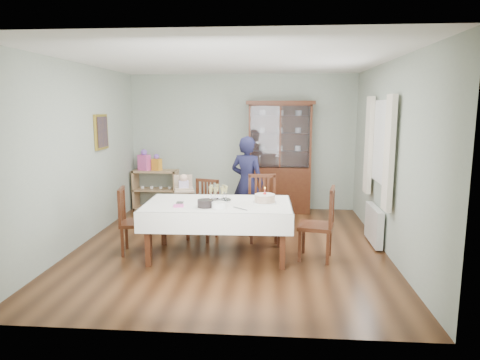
# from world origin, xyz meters

# --- Properties ---
(floor) EXTENTS (5.00, 5.00, 0.00)m
(floor) POSITION_xyz_m (0.00, 0.00, 0.00)
(floor) COLOR #593319
(floor) RESTS_ON ground
(room_shell) EXTENTS (5.00, 5.00, 5.00)m
(room_shell) POSITION_xyz_m (0.00, 0.53, 1.70)
(room_shell) COLOR #9EAA99
(room_shell) RESTS_ON floor
(dining_table) EXTENTS (2.03, 1.20, 0.76)m
(dining_table) POSITION_xyz_m (-0.12, -0.42, 0.38)
(dining_table) COLOR #442311
(dining_table) RESTS_ON floor
(china_cabinet) EXTENTS (1.30, 0.48, 2.18)m
(china_cabinet) POSITION_xyz_m (0.75, 2.26, 1.12)
(china_cabinet) COLOR #442311
(china_cabinet) RESTS_ON floor
(sideboard) EXTENTS (0.90, 0.38, 0.80)m
(sideboard) POSITION_xyz_m (-1.75, 2.28, 0.40)
(sideboard) COLOR tan
(sideboard) RESTS_ON floor
(picture_frame) EXTENTS (0.04, 0.48, 0.58)m
(picture_frame) POSITION_xyz_m (-2.22, 0.80, 1.65)
(picture_frame) COLOR gold
(picture_frame) RESTS_ON room_shell
(window) EXTENTS (0.04, 1.02, 1.22)m
(window) POSITION_xyz_m (2.22, 0.30, 1.55)
(window) COLOR white
(window) RESTS_ON room_shell
(curtain_left) EXTENTS (0.07, 0.30, 1.55)m
(curtain_left) POSITION_xyz_m (2.16, -0.32, 1.45)
(curtain_left) COLOR silver
(curtain_left) RESTS_ON room_shell
(curtain_right) EXTENTS (0.07, 0.30, 1.55)m
(curtain_right) POSITION_xyz_m (2.16, 0.92, 1.45)
(curtain_right) COLOR silver
(curtain_right) RESTS_ON room_shell
(radiator) EXTENTS (0.10, 0.80, 0.55)m
(radiator) POSITION_xyz_m (2.16, 0.30, 0.30)
(radiator) COLOR white
(radiator) RESTS_ON floor
(chair_far_left) EXTENTS (0.52, 0.52, 0.92)m
(chair_far_left) POSITION_xyz_m (-0.47, 0.38, 0.27)
(chair_far_left) COLOR #442311
(chair_far_left) RESTS_ON floor
(chair_far_right) EXTENTS (0.50, 0.50, 1.01)m
(chair_far_right) POSITION_xyz_m (0.48, 0.36, 0.30)
(chair_far_right) COLOR #442311
(chair_far_right) RESTS_ON floor
(chair_end_left) EXTENTS (0.49, 0.49, 0.94)m
(chair_end_left) POSITION_xyz_m (-1.32, -0.37, 0.28)
(chair_end_left) COLOR #442311
(chair_end_left) RESTS_ON floor
(chair_end_right) EXTENTS (0.53, 0.53, 1.00)m
(chair_end_right) POSITION_xyz_m (1.24, -0.43, 0.30)
(chair_end_right) COLOR #442311
(chair_end_right) RESTS_ON floor
(woman) EXTENTS (0.68, 0.56, 1.59)m
(woman) POSITION_xyz_m (0.19, 0.97, 0.79)
(woman) COLOR black
(woman) RESTS_ON floor
(high_chair) EXTENTS (0.51, 0.51, 0.94)m
(high_chair) POSITION_xyz_m (-0.88, 0.94, 0.37)
(high_chair) COLOR black
(high_chair) RESTS_ON floor
(champagne_tray) EXTENTS (0.36, 0.36, 0.22)m
(champagne_tray) POSITION_xyz_m (-0.13, -0.30, 0.83)
(champagne_tray) COLOR silver
(champagne_tray) RESTS_ON dining_table
(birthday_cake) EXTENTS (0.32, 0.32, 0.22)m
(birthday_cake) POSITION_xyz_m (0.52, -0.38, 0.82)
(birthday_cake) COLOR white
(birthday_cake) RESTS_ON dining_table
(plate_stack_dark) EXTENTS (0.25, 0.25, 0.10)m
(plate_stack_dark) POSITION_xyz_m (-0.25, -0.68, 0.81)
(plate_stack_dark) COLOR black
(plate_stack_dark) RESTS_ON dining_table
(plate_stack_white) EXTENTS (0.21, 0.21, 0.08)m
(plate_stack_white) POSITION_xyz_m (-0.07, -0.73, 0.80)
(plate_stack_white) COLOR white
(plate_stack_white) RESTS_ON dining_table
(napkin_stack) EXTENTS (0.16, 0.16, 0.02)m
(napkin_stack) POSITION_xyz_m (-0.61, -0.67, 0.77)
(napkin_stack) COLOR #DD51A2
(napkin_stack) RESTS_ON dining_table
(cutlery) EXTENTS (0.14, 0.18, 0.01)m
(cutlery) POSITION_xyz_m (-0.67, -0.48, 0.77)
(cutlery) COLOR silver
(cutlery) RESTS_ON dining_table
(cake_knife) EXTENTS (0.21, 0.20, 0.01)m
(cake_knife) POSITION_xyz_m (0.21, -0.76, 0.77)
(cake_knife) COLOR silver
(cake_knife) RESTS_ON dining_table
(gift_bag_pink) EXTENTS (0.27, 0.22, 0.42)m
(gift_bag_pink) POSITION_xyz_m (-1.96, 2.26, 0.99)
(gift_bag_pink) COLOR #DD51A2
(gift_bag_pink) RESTS_ON sideboard
(gift_bag_orange) EXTENTS (0.21, 0.18, 0.33)m
(gift_bag_orange) POSITION_xyz_m (-1.71, 2.26, 0.95)
(gift_bag_orange) COLOR orange
(gift_bag_orange) RESTS_ON sideboard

